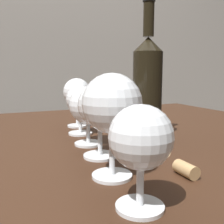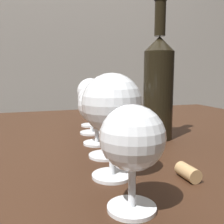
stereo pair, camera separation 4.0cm
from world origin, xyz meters
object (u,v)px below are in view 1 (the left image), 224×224
object	(u,v)px
wine_glass_pinot	(141,140)
wine_glass_amber	(80,101)
wine_glass_white	(112,106)
wine_bottle	(147,85)
wine_glass_cabernet	(88,106)
wine_glass_merlot	(77,93)
wine_glass_chardonnay	(100,106)
cork	(186,169)

from	to	relation	value
wine_glass_pinot	wine_glass_amber	size ratio (longest dim) A/B	0.98
wine_glass_white	wine_bottle	xyz separation A→B (m)	(0.18, 0.20, 0.02)
wine_glass_cabernet	wine_glass_merlot	bearing A→B (deg)	79.96
wine_glass_cabernet	wine_bottle	bearing A→B (deg)	1.76
wine_glass_chardonnay	wine_glass_amber	world-z (taller)	wine_glass_chardonnay
wine_bottle	cork	distance (m)	0.28
wine_glass_pinot	wine_glass_merlot	world-z (taller)	wine_glass_merlot
cork	wine_bottle	bearing A→B (deg)	72.80
wine_glass_amber	wine_bottle	world-z (taller)	wine_bottle
wine_glass_amber	wine_glass_white	bearing A→B (deg)	-97.95
wine_glass_white	wine_glass_cabernet	world-z (taller)	wine_glass_white
wine_glass_amber	wine_glass_merlot	size ratio (longest dim) A/B	0.89
wine_glass_pinot	wine_bottle	bearing A→B (deg)	57.39
wine_glass_merlot	cork	bearing A→B (deg)	-84.23
wine_glass_white	wine_glass_chardonnay	world-z (taller)	wine_glass_white
wine_glass_cabernet	wine_glass_amber	xyz separation A→B (m)	(0.01, 0.11, 0.00)
wine_glass_amber	wine_bottle	size ratio (longest dim) A/B	0.38
wine_glass_merlot	wine_glass_chardonnay	bearing A→B (deg)	-98.40
wine_glass_chardonnay	wine_glass_merlot	xyz separation A→B (m)	(0.04, 0.30, 0.00)
wine_glass_merlot	cork	xyz separation A→B (m)	(0.04, -0.44, -0.09)
wine_glass_cabernet	wine_glass_merlot	size ratio (longest dim) A/B	0.91
wine_glass_white	wine_glass_chardonnay	bearing A→B (deg)	79.00
wine_glass_merlot	wine_bottle	world-z (taller)	wine_bottle
wine_glass_merlot	wine_glass_white	bearing A→B (deg)	-99.06
wine_bottle	cork	bearing A→B (deg)	-107.20
wine_glass_merlot	wine_glass_cabernet	bearing A→B (deg)	-100.04
wine_glass_cabernet	wine_glass_merlot	xyz separation A→B (m)	(0.04, 0.21, 0.01)
wine_glass_white	wine_glass_merlot	world-z (taller)	wine_glass_white
wine_glass_pinot	wine_bottle	size ratio (longest dim) A/B	0.38
wine_glass_pinot	wine_glass_cabernet	xyz separation A→B (m)	(0.04, 0.30, 0.00)
wine_glass_cabernet	wine_glass_pinot	bearing A→B (deg)	-96.97
wine_glass_chardonnay	wine_bottle	size ratio (longest dim) A/B	0.43
wine_glass_chardonnay	wine_glass_cabernet	bearing A→B (deg)	85.26
wine_glass_white	wine_bottle	distance (m)	0.27
wine_glass_cabernet	wine_glass_white	bearing A→B (deg)	-98.02
wine_glass_amber	wine_glass_chardonnay	bearing A→B (deg)	-96.40
wine_glass_cabernet	wine_bottle	xyz separation A→B (m)	(0.16, 0.00, 0.04)
wine_glass_pinot	cork	distance (m)	0.15
wine_glass_chardonnay	wine_bottle	xyz separation A→B (m)	(0.16, 0.10, 0.03)
cork	wine_glass_cabernet	bearing A→B (deg)	108.85
wine_bottle	wine_glass_pinot	bearing A→B (deg)	-122.61
wine_glass_pinot	wine_glass_amber	distance (m)	0.41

